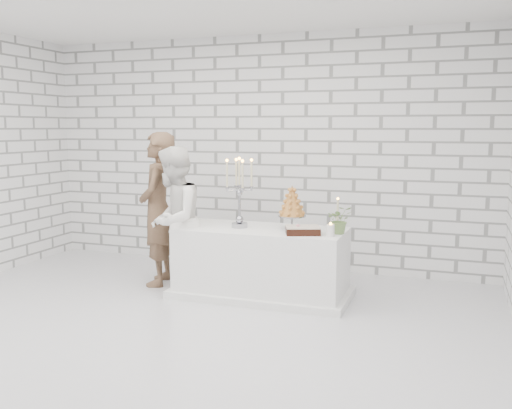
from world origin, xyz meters
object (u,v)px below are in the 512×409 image
groom (158,209)px  croquembouche (292,207)px  bride (174,220)px  candelabra (239,192)px  cake_table (261,262)px

groom → croquembouche: bearing=73.5°
bride → candelabra: 0.80m
cake_table → candelabra: size_ratio=2.35×
bride → candelabra: (0.72, 0.16, 0.32)m
cake_table → bride: 1.07m
groom → bride: (0.34, -0.26, -0.08)m
groom → candelabra: size_ratio=2.32×
croquembouche → cake_table: bearing=-168.0°
cake_table → croquembouche: croquembouche is taller
cake_table → candelabra: 0.80m
cake_table → bride: (-0.96, -0.19, 0.44)m
cake_table → groom: groom is taller
groom → candelabra: 1.08m
croquembouche → candelabra: bearing=-170.4°
groom → croquembouche: size_ratio=3.78×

